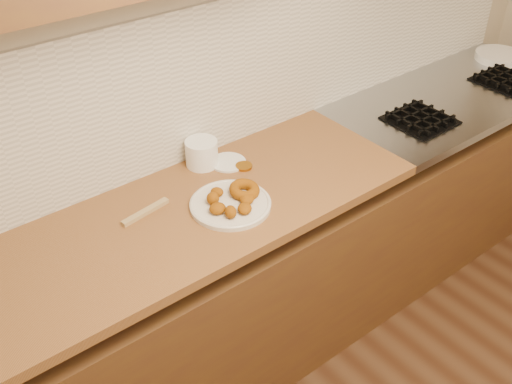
# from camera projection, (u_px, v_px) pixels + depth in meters

# --- Properties ---
(wall_back) EXTENTS (4.00, 0.02, 2.70)m
(wall_back) POSITION_uv_depth(u_px,v_px,m) (217.00, 39.00, 2.23)
(wall_back) COLOR tan
(wall_back) RESTS_ON ground
(base_cabinet) EXTENTS (3.60, 0.60, 0.77)m
(base_cabinet) POSITION_uv_depth(u_px,v_px,m) (267.00, 273.00, 2.59)
(base_cabinet) COLOR #533515
(base_cabinet) RESTS_ON floor
(butcher_block) EXTENTS (2.30, 0.62, 0.04)m
(butcher_block) POSITION_uv_depth(u_px,v_px,m) (116.00, 249.00, 1.98)
(butcher_block) COLOR brown
(butcher_block) RESTS_ON base_cabinet
(stovetop) EXTENTS (1.30, 0.62, 0.04)m
(stovetop) POSITION_uv_depth(u_px,v_px,m) (453.00, 96.00, 2.88)
(stovetop) COLOR #9EA0A5
(stovetop) RESTS_ON base_cabinet
(backsplash) EXTENTS (3.60, 0.02, 0.60)m
(backsplash) POSITION_uv_depth(u_px,v_px,m) (220.00, 77.00, 2.31)
(backsplash) COLOR beige
(backsplash) RESTS_ON wall_back
(burner_grates) EXTENTS (0.91, 0.26, 0.03)m
(burner_grates) POSITION_uv_depth(u_px,v_px,m) (465.00, 98.00, 2.80)
(burner_grates) COLOR black
(burner_grates) RESTS_ON stovetop
(donut_plate) EXTENTS (0.29, 0.29, 0.02)m
(donut_plate) POSITION_uv_depth(u_px,v_px,m) (230.00, 204.00, 2.13)
(donut_plate) COLOR beige
(donut_plate) RESTS_ON butcher_block
(ring_donut) EXTENTS (0.16, 0.16, 0.05)m
(ring_donut) POSITION_uv_depth(u_px,v_px,m) (244.00, 190.00, 2.16)
(ring_donut) COLOR #7A4208
(ring_donut) RESTS_ON donut_plate
(fried_dough_chunks) EXTENTS (0.19, 0.21, 0.05)m
(fried_dough_chunks) POSITION_uv_depth(u_px,v_px,m) (228.00, 204.00, 2.09)
(fried_dough_chunks) COLOR #7A4208
(fried_dough_chunks) RESTS_ON donut_plate
(plastic_tub) EXTENTS (0.14, 0.14, 0.11)m
(plastic_tub) POSITION_uv_depth(u_px,v_px,m) (202.00, 153.00, 2.33)
(plastic_tub) COLOR white
(plastic_tub) RESTS_ON butcher_block
(tub_lid) EXTENTS (0.17, 0.17, 0.01)m
(tub_lid) POSITION_uv_depth(u_px,v_px,m) (228.00, 162.00, 2.36)
(tub_lid) COLOR white
(tub_lid) RESTS_ON butcher_block
(brass_jar_lid) EXTENTS (0.08, 0.08, 0.01)m
(brass_jar_lid) POSITION_uv_depth(u_px,v_px,m) (244.00, 166.00, 2.34)
(brass_jar_lid) COLOR #9C6315
(brass_jar_lid) RESTS_ON butcher_block
(wooden_utensil) EXTENTS (0.20, 0.05, 0.02)m
(wooden_utensil) POSITION_uv_depth(u_px,v_px,m) (145.00, 212.00, 2.10)
(wooden_utensil) COLOR #A58857
(wooden_utensil) RESTS_ON butcher_block
(plate_stack) EXTENTS (0.25, 0.25, 0.04)m
(plate_stack) POSITION_uv_depth(u_px,v_px,m) (499.00, 56.00, 3.18)
(plate_stack) COLOR silver
(plate_stack) RESTS_ON stovetop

